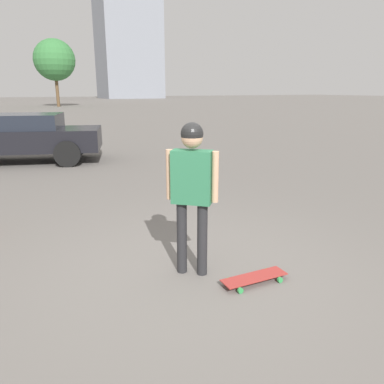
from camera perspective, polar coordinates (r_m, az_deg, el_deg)
name	(u,v)px	position (r m, az deg, el deg)	size (l,w,h in m)	color
ground_plane	(192,272)	(4.43, 0.00, -12.16)	(220.00, 220.00, 0.00)	slate
person	(192,181)	(4.04, 0.00, 1.72)	(0.43, 0.46, 1.72)	#262628
skateboard	(254,278)	(4.25, 9.48, -12.75)	(0.28, 0.76, 0.07)	#A5332D
car_parked_near	(23,137)	(11.82, -24.38, 7.70)	(2.95, 4.66, 1.38)	black
building_block_distant	(128,25)	(93.66, -9.78, 23.81)	(11.12, 13.26, 32.20)	gray
tree_distant	(54,60)	(49.68, -20.23, 18.36)	(4.80, 4.80, 7.81)	brown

